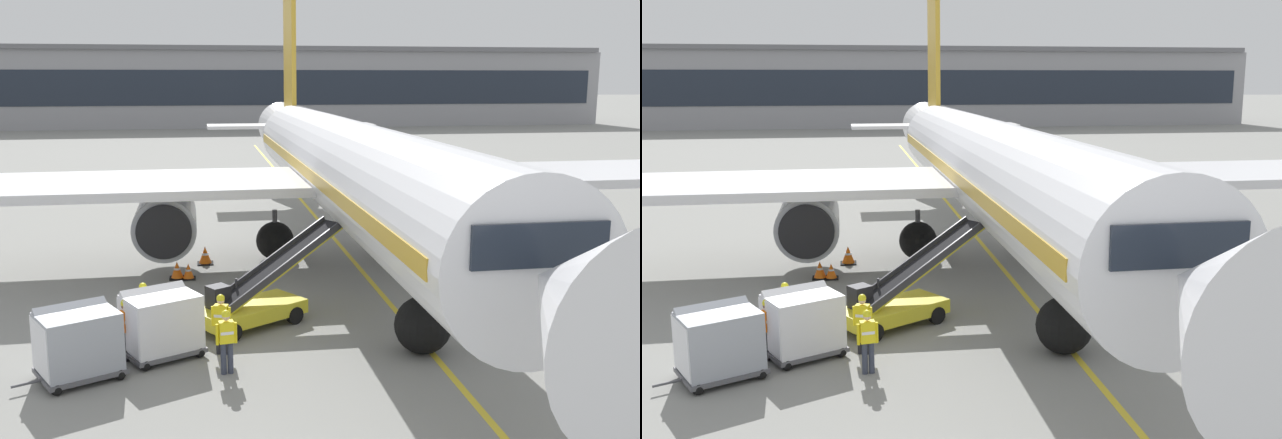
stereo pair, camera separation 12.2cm
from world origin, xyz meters
TOP-DOWN VIEW (x-y plane):
  - parked_airplane at (5.36, 18.49)m, footprint 32.61×42.65m
  - belt_loader at (1.03, 11.10)m, footprint 5.15×3.90m
  - baggage_cart_lead at (-1.80, 8.91)m, footprint 2.79×2.32m
  - baggage_cart_second at (-3.83, 7.71)m, footprint 2.79×2.32m
  - ground_crew_by_loader at (-0.14, 8.78)m, footprint 0.54×0.35m
  - ground_crew_by_carts at (-0.05, 7.37)m, footprint 0.56×0.30m
  - ground_crew_marshaller at (-2.35, 10.32)m, footprint 0.39×0.51m
  - ground_crew_wingwalker at (-2.72, 8.75)m, footprint 0.42×0.47m
  - safety_cone_engine_keepout at (-1.15, 16.76)m, footprint 0.54×0.54m
  - safety_cone_wingtip at (-0.49, 19.01)m, footprint 0.66×0.66m
  - safety_cone_nose_mark at (-1.58, 16.90)m, footprint 0.60×0.60m
  - apron_guidance_line_lead_in at (5.71, 17.74)m, footprint 0.20×110.00m
  - terminal_building at (-0.25, 111.95)m, footprint 130.25×21.69m

SIDE VIEW (x-z plane):
  - apron_guidance_line_lead_in at x=5.71m, z-range 0.00..0.01m
  - safety_cone_engine_keepout at x=-1.15m, z-range -0.01..0.60m
  - safety_cone_nose_mark at x=-1.58m, z-range -0.01..0.67m
  - safety_cone_wingtip at x=-0.49m, z-range -0.01..0.73m
  - belt_loader at x=1.03m, z-range -0.64..2.37m
  - ground_crew_by_loader at x=-0.14m, z-range 0.13..1.87m
  - ground_crew_by_carts at x=-0.05m, z-range 0.13..1.87m
  - ground_crew_marshaller at x=-2.35m, z-range 0.13..1.87m
  - ground_crew_wingwalker at x=-2.72m, z-range 0.13..1.87m
  - baggage_cart_lead at x=-1.80m, z-range 0.04..1.96m
  - baggage_cart_second at x=-3.83m, z-range 0.04..1.96m
  - parked_airplane at x=5.36m, z-range -3.37..11.25m
  - terminal_building at x=-0.25m, z-range -0.05..12.37m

